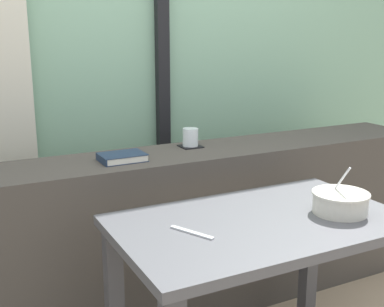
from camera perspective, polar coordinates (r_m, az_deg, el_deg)
name	(u,v)px	position (r m, az deg, el deg)	size (l,w,h in m)	color
outdoor_backdrop	(122,21)	(2.81, -8.16, 14.95)	(4.80, 0.08, 2.80)	#84B293
window_divider_post	(162,40)	(2.82, -3.48, 13.02)	(0.07, 0.05, 2.60)	black
dark_console_ledge	(174,234)	(2.38, -2.05, -9.34)	(2.80, 0.38, 0.80)	#423D38
breakfast_table	(259,252)	(1.80, 7.80, -11.23)	(1.02, 0.62, 0.70)	#414145
coaster_square	(190,146)	(2.37, -0.18, 0.83)	(0.10, 0.10, 0.01)	black
juice_glass	(190,138)	(2.36, -0.18, 1.79)	(0.08, 0.08, 0.09)	white
closed_book	(122,157)	(2.13, -8.13, -0.43)	(0.19, 0.14, 0.03)	#1E2D47
soup_bowl	(340,203)	(1.87, 16.82, -5.47)	(0.21, 0.21, 0.17)	beige
fork_utensil	(192,232)	(1.62, -0.03, -9.14)	(0.02, 0.17, 0.01)	silver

